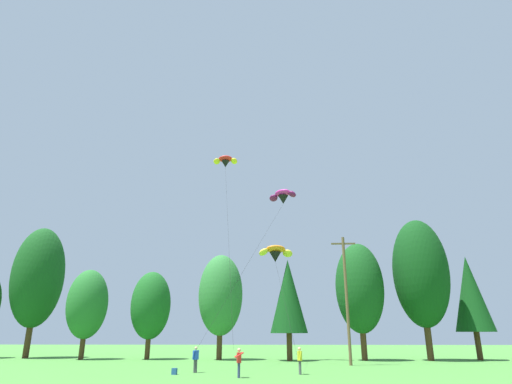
# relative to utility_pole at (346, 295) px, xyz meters

# --- Properties ---
(treeline_tree_c) EXTENTS (5.81, 5.81, 14.84)m
(treeline_tree_c) POSITION_rel_utility_pole_xyz_m (-34.35, 10.71, 3.18)
(treeline_tree_c) COLOR #472D19
(treeline_tree_c) RESTS_ON ground_plane
(treeline_tree_d) EXTENTS (4.33, 4.33, 9.39)m
(treeline_tree_d) POSITION_rel_utility_pole_xyz_m (-26.90, 8.12, -0.12)
(treeline_tree_d) COLOR #472D19
(treeline_tree_d) RESTS_ON ground_plane
(treeline_tree_e) EXTENTS (4.28, 4.28, 9.19)m
(treeline_tree_e) POSITION_rel_utility_pole_xyz_m (-20.01, 8.65, -0.24)
(treeline_tree_e) COLOR #472D19
(treeline_tree_e) RESTS_ON ground_plane
(treeline_tree_f) EXTENTS (4.75, 4.75, 10.92)m
(treeline_tree_f) POSITION_rel_utility_pole_xyz_m (-12.26, 8.08, 0.81)
(treeline_tree_f) COLOR #472D19
(treeline_tree_f) RESTS_ON ground_plane
(treeline_tree_g) EXTENTS (3.83, 3.83, 10.13)m
(treeline_tree_g) POSITION_rel_utility_pole_xyz_m (-4.97, 6.71, 0.54)
(treeline_tree_g) COLOR #472D19
(treeline_tree_g) RESTS_ON ground_plane
(treeline_tree_h) EXTENTS (5.02, 5.02, 11.92)m
(treeline_tree_h) POSITION_rel_utility_pole_xyz_m (2.62, 7.41, 1.42)
(treeline_tree_h) COLOR #472D19
(treeline_tree_h) RESTS_ON ground_plane
(treeline_tree_i) EXTENTS (5.71, 5.71, 14.48)m
(treeline_tree_i) POSITION_rel_utility_pole_xyz_m (9.17, 7.36, 2.96)
(treeline_tree_i) COLOR #472D19
(treeline_tree_i) RESTS_ON ground_plane
(treeline_tree_j) EXTENTS (3.95, 3.95, 10.67)m
(treeline_tree_j) POSITION_rel_utility_pole_xyz_m (14.61, 8.66, 0.88)
(treeline_tree_j) COLOR #472D19
(treeline_tree_j) RESTS_ON ground_plane
(utility_pole) EXTENTS (2.20, 0.26, 11.07)m
(utility_pole) POSITION_rel_utility_pole_xyz_m (0.00, 0.00, 0.00)
(utility_pole) COLOR brown
(utility_pole) RESTS_ON ground_plane
(kite_flyer_near) EXTENTS (0.43, 0.59, 1.69)m
(kite_flyer_near) POSITION_rel_utility_pole_xyz_m (-11.90, -7.90, -4.82)
(kite_flyer_near) COLOR #4C4C51
(kite_flyer_near) RESTS_ON ground_plane
(kite_flyer_mid) EXTENTS (0.63, 0.66, 1.69)m
(kite_flyer_mid) POSITION_rel_utility_pole_xyz_m (-8.61, -11.53, -4.81)
(kite_flyer_mid) COLOR navy
(kite_flyer_mid) RESTS_ON ground_plane
(kite_flyer_far) EXTENTS (0.30, 0.59, 1.69)m
(kite_flyer_far) POSITION_rel_utility_pole_xyz_m (-4.78, -9.02, -4.82)
(kite_flyer_far) COLOR #4C4C51
(kite_flyer_far) RESTS_ON ground_plane
(parafoil_kite_high_magenta) EXTENTS (8.39, 15.39, 16.82)m
(parafoil_kite_high_magenta) POSITION_rel_utility_pole_xyz_m (-5.34, 6.22, 11.33)
(parafoil_kite_high_magenta) COLOR #D12893
(parafoil_kite_mid_red_yellow) EXTENTS (4.34, 17.76, 20.35)m
(parafoil_kite_mid_red_yellow) POSITION_rel_utility_pole_xyz_m (-11.79, 5.63, 15.40)
(parafoil_kite_mid_red_yellow) COLOR red
(parafoil_kite_far_orange) EXTENTS (4.08, 17.09, 10.64)m
(parafoil_kite_far_orange) POSITION_rel_utility_pole_xyz_m (-6.24, 6.82, 5.11)
(parafoil_kite_far_orange) COLOR orange
(backpack) EXTENTS (0.36, 0.30, 0.40)m
(backpack) POSITION_rel_utility_pole_xyz_m (-12.99, -9.48, -5.60)
(backpack) COLOR #234C89
(backpack) RESTS_ON ground_plane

